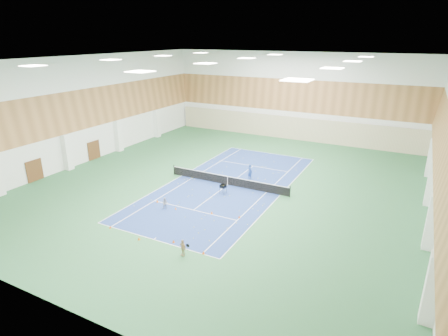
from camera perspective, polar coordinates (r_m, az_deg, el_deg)
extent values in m
plane|color=#296037|center=(37.19, 0.55, -2.60)|extent=(40.00, 40.00, 0.00)
cube|color=navy|center=(37.19, 0.55, -2.59)|extent=(10.97, 23.77, 0.01)
cube|color=#C6B793|center=(54.26, 10.12, 6.02)|extent=(35.40, 0.16, 3.20)
cube|color=#593319|center=(42.50, -26.90, -0.34)|extent=(0.08, 1.80, 2.20)
cube|color=#593319|center=(47.26, -19.21, 2.58)|extent=(0.08, 1.80, 2.20)
imported|color=navy|center=(38.62, 3.97, -0.55)|extent=(0.67, 0.56, 1.55)
imported|color=gray|center=(32.41, -8.96, -5.34)|extent=(0.62, 0.58, 1.03)
imported|color=tan|center=(25.79, -6.32, -11.97)|extent=(0.75, 0.49, 1.19)
cone|color=orange|center=(33.91, -10.12, -4.98)|extent=(0.22, 0.22, 0.24)
cone|color=orange|center=(32.37, -7.40, -6.11)|extent=(0.18, 0.18, 0.20)
cone|color=orange|center=(31.37, -1.88, -6.78)|extent=(0.21, 0.21, 0.23)
cone|color=#FF510D|center=(30.69, 2.35, -7.45)|extent=(0.19, 0.19, 0.21)
cone|color=#D5460B|center=(30.46, -16.95, -8.58)|extent=(0.19, 0.19, 0.21)
cone|color=orange|center=(28.32, -12.84, -10.42)|extent=(0.20, 0.20, 0.22)
cone|color=#DC4E0B|center=(27.53, -7.69, -10.99)|extent=(0.21, 0.21, 0.24)
cone|color=#FF600D|center=(26.09, -3.15, -12.71)|extent=(0.21, 0.21, 0.23)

